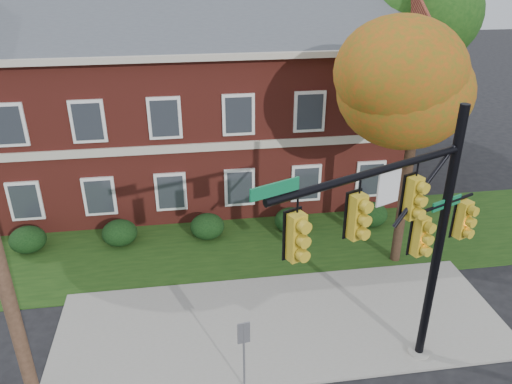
{
  "coord_description": "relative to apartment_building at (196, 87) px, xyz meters",
  "views": [
    {
      "loc": [
        -2.63,
        -11.1,
        10.73
      ],
      "look_at": [
        -0.53,
        3.0,
        3.77
      ],
      "focal_mm": 35.0,
      "sensor_mm": 36.0,
      "label": 1
    }
  ],
  "objects": [
    {
      "name": "ground",
      "position": [
        2.0,
        -11.95,
        -4.99
      ],
      "size": [
        120.0,
        120.0,
        0.0
      ],
      "primitive_type": "plane",
      "color": "black",
      "rests_on": "ground"
    },
    {
      "name": "sidewalk",
      "position": [
        2.0,
        -10.95,
        -4.95
      ],
      "size": [
        14.0,
        5.0,
        0.08
      ],
      "primitive_type": "cube",
      "color": "gray",
      "rests_on": "ground"
    },
    {
      "name": "grass_strip",
      "position": [
        2.0,
        -5.95,
        -4.97
      ],
      "size": [
        30.0,
        6.0,
        0.04
      ],
      "primitive_type": "cube",
      "color": "#193811",
      "rests_on": "ground"
    },
    {
      "name": "apartment_building",
      "position": [
        0.0,
        0.0,
        0.0
      ],
      "size": [
        18.8,
        8.8,
        9.74
      ],
      "color": "maroon",
      "rests_on": "ground"
    },
    {
      "name": "hedge_far_left",
      "position": [
        -7.0,
        -5.25,
        -4.46
      ],
      "size": [
        1.4,
        1.26,
        1.05
      ],
      "primitive_type": "ellipsoid",
      "color": "black",
      "rests_on": "ground"
    },
    {
      "name": "hedge_left",
      "position": [
        -3.5,
        -5.25,
        -4.46
      ],
      "size": [
        1.4,
        1.26,
        1.05
      ],
      "primitive_type": "ellipsoid",
      "color": "black",
      "rests_on": "ground"
    },
    {
      "name": "hedge_center",
      "position": [
        0.0,
        -5.25,
        -4.46
      ],
      "size": [
        1.4,
        1.26,
        1.05
      ],
      "primitive_type": "ellipsoid",
      "color": "black",
      "rests_on": "ground"
    },
    {
      "name": "hedge_right",
      "position": [
        3.5,
        -5.25,
        -4.46
      ],
      "size": [
        1.4,
        1.26,
        1.05
      ],
      "primitive_type": "ellipsoid",
      "color": "black",
      "rests_on": "ground"
    },
    {
      "name": "hedge_far_right",
      "position": [
        7.0,
        -5.25,
        -4.46
      ],
      "size": [
        1.4,
        1.26,
        1.05
      ],
      "primitive_type": "ellipsoid",
      "color": "black",
      "rests_on": "ground"
    },
    {
      "name": "tree_near_right",
      "position": [
        7.22,
        -8.09,
        1.68
      ],
      "size": [
        4.5,
        4.25,
        8.58
      ],
      "color": "black",
      "rests_on": "ground"
    },
    {
      "name": "tree_right_rear",
      "position": [
        11.31,
        0.86,
        3.13
      ],
      "size": [
        6.3,
        5.95,
        10.62
      ],
      "color": "black",
      "rests_on": "ground"
    },
    {
      "name": "traffic_signal",
      "position": [
        4.46,
        -13.36,
        -0.29
      ],
      "size": [
        6.3,
        2.84,
        7.56
      ],
      "rotation": [
        0.0,
        0.0,
        0.4
      ],
      "color": "gray",
      "rests_on": "ground"
    },
    {
      "name": "sign_post",
      "position": [
        0.5,
        -13.32,
        -3.44
      ],
      "size": [
        0.33,
        0.09,
        2.28
      ],
      "rotation": [
        0.0,
        0.0,
        0.13
      ],
      "color": "slate",
      "rests_on": "ground"
    }
  ]
}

